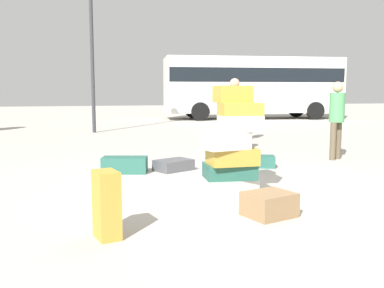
% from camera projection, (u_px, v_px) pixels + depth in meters
% --- Properties ---
extents(ground_plane, '(80.00, 80.00, 0.00)m').
position_uv_depth(ground_plane, '(232.00, 189.00, 5.93)').
color(ground_plane, '#ADA89E').
extents(suitcase_tower, '(0.81, 0.63, 1.44)m').
position_uv_depth(suitcase_tower, '(232.00, 149.00, 5.54)').
color(suitcase_tower, beige).
rests_on(suitcase_tower, ground).
extents(suitcase_teal_behind_tower, '(0.82, 0.55, 0.27)m').
position_uv_depth(suitcase_teal_behind_tower, '(125.00, 165.00, 7.13)').
color(suitcase_teal_behind_tower, '#26594C').
rests_on(suitcase_teal_behind_tower, ground).
extents(suitcase_charcoal_white_trunk, '(0.74, 0.65, 0.19)m').
position_uv_depth(suitcase_charcoal_white_trunk, '(174.00, 165.00, 7.36)').
color(suitcase_charcoal_white_trunk, '#4C4C51').
rests_on(suitcase_charcoal_white_trunk, ground).
extents(suitcase_tan_upright_blue, '(0.25, 0.34, 0.64)m').
position_uv_depth(suitcase_tan_upright_blue, '(107.00, 205.00, 3.90)').
color(suitcase_tan_upright_blue, '#B28C33').
rests_on(suitcase_tan_upright_blue, ground).
extents(suitcase_teal_foreground_far, '(0.62, 0.52, 0.21)m').
position_uv_depth(suitcase_teal_foreground_far, '(260.00, 161.00, 7.69)').
color(suitcase_teal_foreground_far, '#26594C').
rests_on(suitcase_teal_foreground_far, ground).
extents(suitcase_brown_left_side, '(0.59, 0.55, 0.26)m').
position_uv_depth(suitcase_brown_left_side, '(269.00, 204.00, 4.62)').
color(suitcase_brown_left_side, olive).
rests_on(suitcase_brown_left_side, ground).
extents(person_bearded_onlooker, '(0.30, 0.30, 1.58)m').
position_uv_depth(person_bearded_onlooker, '(247.00, 108.00, 11.95)').
color(person_bearded_onlooker, black).
rests_on(person_bearded_onlooker, ground).
extents(person_tourist_with_camera, '(0.30, 0.32, 1.67)m').
position_uv_depth(person_tourist_with_camera, '(234.00, 109.00, 9.36)').
color(person_tourist_with_camera, brown).
rests_on(person_tourist_with_camera, ground).
extents(person_passerby_in_red, '(0.32, 0.30, 1.58)m').
position_uv_depth(person_passerby_in_red, '(337.00, 114.00, 8.47)').
color(person_passerby_in_red, brown).
rests_on(person_passerby_in_red, ground).
extents(parked_bus, '(9.41, 3.84, 3.15)m').
position_uv_depth(parked_bus, '(252.00, 84.00, 22.03)').
color(parked_bus, silver).
rests_on(parked_bus, ground).
extents(lamp_post, '(0.36, 0.36, 6.37)m').
position_uv_depth(lamp_post, '(91.00, 9.00, 13.96)').
color(lamp_post, '#333338').
rests_on(lamp_post, ground).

